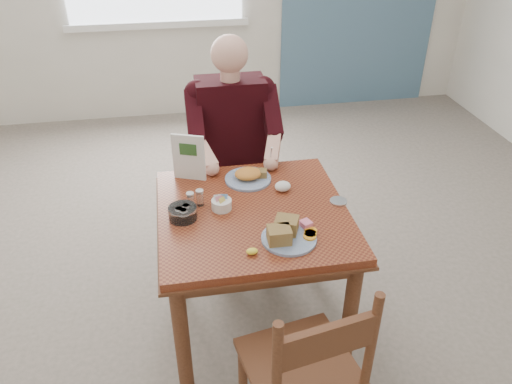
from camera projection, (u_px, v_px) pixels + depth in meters
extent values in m
plane|color=#5F584D|center=(254.00, 321.00, 2.79)|extent=(6.00, 6.00, 0.00)
ellipsoid|color=yellow|center=(252.00, 251.00, 2.11)|extent=(0.06, 0.05, 0.03)
ellipsoid|color=white|center=(283.00, 186.00, 2.53)|extent=(0.10, 0.09, 0.05)
cylinder|color=silver|center=(338.00, 201.00, 2.45)|extent=(0.09, 0.09, 0.01)
cube|color=white|center=(158.00, 25.00, 4.70)|extent=(1.72, 0.04, 0.06)
cube|color=brown|center=(253.00, 214.00, 2.40)|extent=(0.90, 0.90, 0.04)
cube|color=brown|center=(253.00, 218.00, 2.42)|extent=(0.92, 0.92, 0.01)
cylinder|color=brown|center=(182.00, 341.00, 2.22)|extent=(0.07, 0.07, 0.71)
cylinder|color=brown|center=(350.00, 318.00, 2.33)|extent=(0.07, 0.07, 0.71)
cylinder|color=brown|center=(175.00, 236.00, 2.87)|extent=(0.07, 0.07, 0.71)
cylinder|color=brown|center=(306.00, 222.00, 2.98)|extent=(0.07, 0.07, 0.71)
cube|color=brown|center=(269.00, 279.00, 2.11)|extent=(0.80, 0.03, 0.08)
cube|color=brown|center=(241.00, 185.00, 2.76)|extent=(0.80, 0.03, 0.08)
cube|color=brown|center=(173.00, 234.00, 2.38)|extent=(0.03, 0.80, 0.08)
cube|color=brown|center=(330.00, 217.00, 2.50)|extent=(0.03, 0.80, 0.08)
cylinder|color=brown|center=(210.00, 232.00, 3.12)|extent=(0.04, 0.04, 0.45)
cylinder|color=brown|center=(266.00, 226.00, 3.17)|extent=(0.04, 0.04, 0.45)
cylinder|color=brown|center=(205.00, 201.00, 3.42)|extent=(0.04, 0.04, 0.45)
cylinder|color=brown|center=(256.00, 196.00, 3.47)|extent=(0.04, 0.04, 0.45)
cube|color=brown|center=(233.00, 182.00, 3.17)|extent=(0.42, 0.42, 0.03)
cylinder|color=brown|center=(200.00, 138.00, 3.16)|extent=(0.04, 0.04, 0.50)
cylinder|color=brown|center=(256.00, 134.00, 3.22)|extent=(0.04, 0.04, 0.50)
cube|color=brown|center=(228.00, 121.00, 3.14)|extent=(0.38, 0.03, 0.14)
cylinder|color=brown|center=(243.00, 382.00, 2.19)|extent=(0.05, 0.05, 0.45)
cylinder|color=brown|center=(317.00, 358.00, 2.30)|extent=(0.05, 0.05, 0.45)
cube|color=brown|center=(300.00, 366.00, 1.97)|extent=(0.49, 0.49, 0.03)
cylinder|color=brown|center=(277.00, 377.00, 1.65)|extent=(0.04, 0.04, 0.50)
cylinder|color=brown|center=(371.00, 347.00, 1.76)|extent=(0.04, 0.04, 0.50)
cube|color=brown|center=(327.00, 341.00, 1.65)|extent=(0.38, 0.10, 0.14)
cube|color=gray|center=(219.00, 183.00, 3.01)|extent=(0.13, 0.38, 0.12)
cube|color=gray|center=(252.00, 180.00, 3.04)|extent=(0.13, 0.38, 0.12)
cube|color=gray|center=(225.00, 240.00, 3.02)|extent=(0.10, 0.10, 0.48)
cube|color=gray|center=(257.00, 236.00, 3.05)|extent=(0.10, 0.10, 0.48)
cube|color=black|center=(231.00, 126.00, 2.99)|extent=(0.40, 0.22, 0.58)
sphere|color=black|center=(197.00, 93.00, 2.84)|extent=(0.15, 0.15, 0.15)
sphere|color=black|center=(262.00, 89.00, 2.90)|extent=(0.15, 0.15, 0.15)
cylinder|color=#E3A590|center=(230.00, 77.00, 2.81)|extent=(0.11, 0.11, 0.08)
sphere|color=#E3A590|center=(229.00, 54.00, 2.74)|extent=(0.21, 0.21, 0.21)
cube|color=black|center=(194.00, 117.00, 2.80)|extent=(0.09, 0.29, 0.27)
cube|color=black|center=(271.00, 112.00, 2.86)|extent=(0.09, 0.29, 0.27)
sphere|color=black|center=(197.00, 142.00, 2.76)|extent=(0.09, 0.09, 0.09)
sphere|color=black|center=(275.00, 136.00, 2.82)|extent=(0.09, 0.09, 0.09)
cube|color=#E3A590|center=(204.00, 155.00, 2.70)|extent=(0.14, 0.23, 0.14)
cube|color=#E3A590|center=(273.00, 150.00, 2.76)|extent=(0.14, 0.23, 0.14)
sphere|color=#E3A590|center=(212.00, 168.00, 2.65)|extent=(0.08, 0.08, 0.08)
sphere|color=#E3A590|center=(271.00, 163.00, 2.70)|extent=(0.08, 0.08, 0.08)
cylinder|color=silver|center=(271.00, 155.00, 2.67)|extent=(0.01, 0.05, 0.12)
cylinder|color=white|center=(289.00, 238.00, 2.19)|extent=(0.28, 0.28, 0.01)
cube|color=tan|center=(279.00, 235.00, 2.15)|extent=(0.10, 0.09, 0.07)
cube|color=tan|center=(287.00, 225.00, 2.21)|extent=(0.13, 0.12, 0.07)
cylinder|color=orange|center=(310.00, 236.00, 2.19)|extent=(0.07, 0.07, 0.01)
cylinder|color=orange|center=(310.00, 234.00, 2.20)|extent=(0.06, 0.06, 0.01)
cylinder|color=orange|center=(311.00, 231.00, 2.22)|extent=(0.07, 0.07, 0.01)
cube|color=pink|center=(306.00, 224.00, 2.25)|extent=(0.06, 0.06, 0.03)
cylinder|color=white|center=(248.00, 179.00, 2.62)|extent=(0.28, 0.28, 0.01)
ellipsoid|color=orange|center=(248.00, 174.00, 2.61)|extent=(0.16, 0.14, 0.05)
cube|color=tan|center=(258.00, 173.00, 2.63)|extent=(0.10, 0.07, 0.04)
cylinder|color=white|center=(222.00, 204.00, 2.39)|extent=(0.11, 0.11, 0.05)
cube|color=pink|center=(219.00, 199.00, 2.37)|extent=(0.04, 0.02, 0.02)
cube|color=#6699D8|center=(224.00, 197.00, 2.38)|extent=(0.04, 0.02, 0.02)
cube|color=#EAD159|center=(222.00, 200.00, 2.36)|extent=(0.03, 0.03, 0.02)
cube|color=white|center=(217.00, 197.00, 2.38)|extent=(0.04, 0.01, 0.02)
cylinder|color=white|center=(191.00, 202.00, 2.39)|extent=(0.05, 0.05, 0.07)
cylinder|color=silver|center=(190.00, 194.00, 2.37)|extent=(0.05, 0.05, 0.01)
cylinder|color=white|center=(200.00, 199.00, 2.41)|extent=(0.05, 0.05, 0.07)
cylinder|color=silver|center=(200.00, 192.00, 2.39)|extent=(0.05, 0.05, 0.01)
cylinder|color=white|center=(183.00, 213.00, 2.32)|extent=(0.16, 0.16, 0.06)
cylinder|color=white|center=(179.00, 210.00, 2.30)|extent=(0.04, 0.04, 0.02)
cylinder|color=white|center=(186.00, 207.00, 2.32)|extent=(0.04, 0.04, 0.02)
cylinder|color=white|center=(184.00, 212.00, 2.29)|extent=(0.04, 0.04, 0.02)
cube|color=white|center=(189.00, 157.00, 2.57)|extent=(0.17, 0.08, 0.25)
cube|color=#2D5926|center=(188.00, 150.00, 2.54)|extent=(0.09, 0.04, 0.06)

